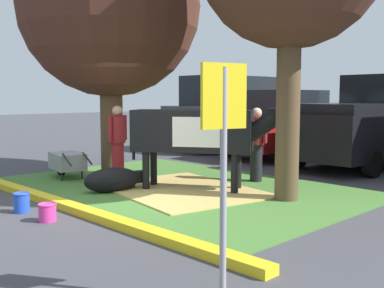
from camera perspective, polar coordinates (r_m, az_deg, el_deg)
ground_plane at (r=8.46m, az=-9.02°, el=-6.82°), size 80.00×80.00×0.00m
grass_island at (r=9.60m, az=-1.59°, el=-5.18°), size 7.20×4.87×0.02m
curb_yellow at (r=8.10m, az=-15.27°, el=-7.08°), size 8.40×0.24×0.12m
hay_bedding at (r=9.20m, az=-1.34°, el=-5.56°), size 3.58×2.94×0.04m
shade_tree_left at (r=11.30m, az=-9.92°, el=16.01°), size 4.12×4.12×5.94m
cow_holstein at (r=9.08m, az=0.69°, el=1.50°), size 2.81×2.04×1.61m
calf_lying at (r=9.19m, az=-9.43°, el=-4.30°), size 0.74×1.33×0.48m
person_handler at (r=10.15m, az=7.78°, el=0.19°), size 0.53×0.34×1.60m
person_visitor_near at (r=10.35m, az=-8.96°, el=0.41°), size 0.34×0.52×1.64m
wheelbarrow at (r=10.88m, az=-14.86°, el=-2.06°), size 1.62×0.80×0.63m
parking_sign at (r=4.06m, az=3.85°, el=0.95°), size 0.16×0.43×2.12m
bucket_blue at (r=7.99m, az=-19.89°, el=-6.63°), size 0.27×0.27×0.32m
bucket_pink at (r=7.32m, az=-17.07°, el=-7.86°), size 0.28×0.28×0.27m
suv_dark_grey at (r=16.55m, az=4.49°, el=3.81°), size 2.22×4.65×2.52m
sedan_red at (r=14.67m, az=11.32°, el=2.35°), size 2.12×4.45×2.02m
pickup_truck_maroon at (r=13.45m, az=20.78°, el=2.34°), size 2.33×5.45×2.42m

